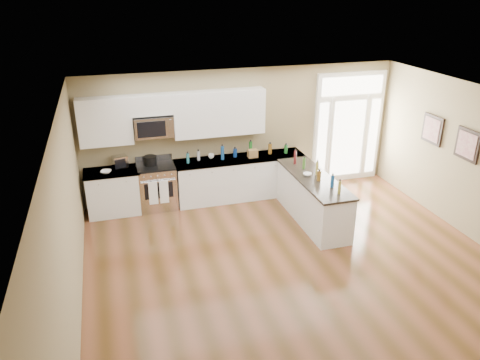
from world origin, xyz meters
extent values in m
plane|color=#4E3316|center=(0.00, 0.00, 0.00)|extent=(8.00, 8.00, 0.00)
plane|color=#8E7F59|center=(0.00, 4.00, 1.40)|extent=(7.00, 0.00, 7.00)
plane|color=#8E7F59|center=(-3.50, 0.00, 1.40)|extent=(0.00, 8.00, 8.00)
plane|color=white|center=(0.00, 0.00, 2.80)|extent=(8.00, 8.00, 0.00)
cube|color=silver|center=(-2.87, 3.69, 0.45)|extent=(1.06, 0.62, 0.90)
cube|color=black|center=(-2.87, 3.69, 0.05)|extent=(1.02, 0.52, 0.10)
cube|color=black|center=(-2.87, 3.69, 0.92)|extent=(1.10, 0.66, 0.04)
cube|color=silver|center=(-0.16, 3.69, 0.45)|extent=(2.81, 0.62, 0.90)
cube|color=black|center=(-0.16, 3.69, 0.05)|extent=(2.77, 0.52, 0.10)
cube|color=black|center=(-0.16, 3.69, 0.92)|extent=(2.85, 0.66, 0.04)
cube|color=silver|center=(0.93, 2.24, 0.45)|extent=(0.65, 2.28, 0.90)
cube|color=black|center=(0.93, 2.24, 0.05)|extent=(0.61, 2.18, 0.10)
cube|color=black|center=(0.93, 2.24, 0.92)|extent=(0.69, 2.32, 0.04)
cube|color=silver|center=(-2.88, 3.83, 1.93)|extent=(1.04, 0.33, 0.95)
cube|color=silver|center=(-0.57, 3.83, 1.93)|extent=(1.94, 0.33, 0.95)
cube|color=silver|center=(-1.95, 3.83, 2.20)|extent=(0.82, 0.33, 0.40)
cube|color=silver|center=(-1.95, 3.80, 1.76)|extent=(0.78, 0.40, 0.42)
cube|color=black|center=(-2.01, 3.59, 1.76)|extent=(0.56, 0.01, 0.32)
cube|color=white|center=(2.55, 3.96, 1.30)|extent=(1.70, 0.08, 2.60)
cube|color=white|center=(2.55, 3.91, 1.05)|extent=(0.78, 0.02, 1.80)
cube|color=white|center=(1.89, 3.91, 1.05)|extent=(0.22, 0.02, 1.80)
cube|color=white|center=(3.21, 3.91, 1.05)|extent=(0.22, 0.02, 1.80)
cube|color=white|center=(2.55, 3.91, 2.30)|extent=(1.50, 0.02, 0.40)
cube|color=black|center=(3.47, 2.20, 1.70)|extent=(0.04, 0.58, 0.58)
cube|color=#8F394F|center=(3.45, 2.20, 1.70)|extent=(0.01, 0.46, 0.46)
cube|color=black|center=(3.47, 1.20, 1.70)|extent=(0.04, 0.58, 0.58)
cube|color=#8F394F|center=(3.45, 1.20, 1.70)|extent=(0.01, 0.46, 0.46)
cube|color=silver|center=(-1.98, 3.69, 0.46)|extent=(0.77, 0.63, 0.92)
cube|color=black|center=(-1.98, 3.69, 0.94)|extent=(0.77, 0.60, 0.03)
cube|color=silver|center=(-1.98, 3.99, 1.01)|extent=(0.77, 0.04, 0.14)
cube|color=black|center=(-1.98, 3.37, 0.52)|extent=(0.58, 0.01, 0.34)
cylinder|color=silver|center=(-1.98, 3.34, 0.74)|extent=(0.70, 0.02, 0.02)
cube|color=white|center=(-2.10, 3.33, 0.50)|extent=(0.18, 0.02, 0.50)
cube|color=white|center=(-1.88, 3.33, 0.50)|extent=(0.18, 0.02, 0.50)
cylinder|color=black|center=(-2.07, 3.77, 1.05)|extent=(0.31, 0.31, 0.20)
cube|color=silver|center=(-2.68, 3.83, 1.06)|extent=(0.34, 0.29, 0.25)
cube|color=brown|center=(0.11, 3.63, 1.02)|extent=(0.21, 0.15, 0.17)
imported|color=white|center=(-2.97, 3.59, 0.97)|extent=(0.25, 0.25, 0.05)
imported|color=white|center=(0.83, 2.34, 0.97)|extent=(0.20, 0.20, 0.05)
imported|color=white|center=(-0.77, 3.83, 0.99)|extent=(0.13, 0.13, 0.10)
cylinder|color=#19591E|center=(0.10, 3.75, 1.10)|extent=(0.07, 0.07, 0.32)
cylinder|color=navy|center=(-0.55, 3.68, 1.09)|extent=(0.07, 0.07, 0.30)
cylinder|color=brown|center=(0.94, 2.05, 1.04)|extent=(0.08, 0.08, 0.20)
cylinder|color=olive|center=(1.03, 1.40, 1.06)|extent=(0.06, 0.06, 0.24)
cylinder|color=#26727F|center=(-1.30, 3.68, 1.05)|extent=(0.06, 0.06, 0.21)
cylinder|color=#591919|center=(0.84, 3.00, 1.08)|extent=(0.06, 0.06, 0.29)
cylinder|color=#B2B2B7|center=(-1.05, 3.79, 1.04)|extent=(0.07, 0.07, 0.20)
cylinder|color=navy|center=(-0.25, 3.76, 1.03)|extent=(0.09, 0.09, 0.19)
cylinder|color=#3F7226|center=(0.91, 2.70, 1.06)|extent=(0.06, 0.06, 0.23)
cylinder|color=#19591E|center=(0.90, 3.67, 1.03)|extent=(0.08, 0.08, 0.19)
cylinder|color=navy|center=(1.04, 1.70, 1.05)|extent=(0.07, 0.07, 0.23)
cylinder|color=brown|center=(0.55, 3.74, 1.05)|extent=(0.08, 0.08, 0.23)
cylinder|color=olive|center=(1.04, 2.35, 1.07)|extent=(0.06, 0.06, 0.26)
camera|label=1|loc=(-2.82, -5.44, 4.47)|focal=35.00mm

